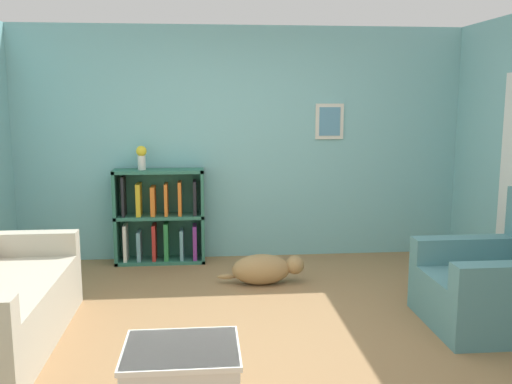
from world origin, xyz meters
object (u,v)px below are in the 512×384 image
object	(u,v)px
bookshelf	(160,218)
recliner_chair	(502,283)
coffee_table	(182,381)
dog	(265,269)
vase	(142,156)

from	to	relation	value
bookshelf	recliner_chair	world-z (taller)	recliner_chair
coffee_table	dog	world-z (taller)	coffee_table
bookshelf	coffee_table	world-z (taller)	bookshelf
bookshelf	dog	xyz separation A→B (m)	(1.08, -0.88, -0.34)
coffee_table	vase	xyz separation A→B (m)	(-0.53, 3.21, 0.96)
coffee_table	vase	world-z (taller)	vase
coffee_table	dog	size ratio (longest dim) A/B	0.76
recliner_chair	dog	size ratio (longest dim) A/B	1.22
dog	vase	distance (m)	1.84
recliner_chair	vase	world-z (taller)	vase
bookshelf	recliner_chair	xyz separation A→B (m)	(2.86, -2.07, -0.15)
recliner_chair	coffee_table	size ratio (longest dim) A/B	1.62
bookshelf	recliner_chair	size ratio (longest dim) A/B	0.99
bookshelf	dog	world-z (taller)	bookshelf
vase	recliner_chair	bearing A→B (deg)	-34.03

